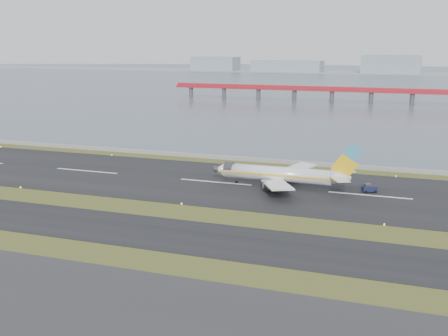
% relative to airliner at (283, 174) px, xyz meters
% --- Properties ---
extents(ground, '(1000.00, 1000.00, 0.00)m').
position_rel_airliner_xyz_m(ground, '(-18.07, -30.71, -3.46)').
color(ground, '#404E1B').
rests_on(ground, ground).
extents(taxiway_strip, '(1000.00, 18.00, 0.10)m').
position_rel_airliner_xyz_m(taxiway_strip, '(-18.07, -42.71, -3.41)').
color(taxiway_strip, black).
rests_on(taxiway_strip, ground).
extents(runway_strip, '(1000.00, 45.00, 0.10)m').
position_rel_airliner_xyz_m(runway_strip, '(-18.07, -0.71, -3.41)').
color(runway_strip, black).
rests_on(runway_strip, ground).
extents(seawall, '(1000.00, 2.50, 1.00)m').
position_rel_airliner_xyz_m(seawall, '(-18.07, 29.29, -2.96)').
color(seawall, gray).
rests_on(seawall, ground).
extents(bay_water, '(1400.00, 800.00, 1.30)m').
position_rel_airliner_xyz_m(bay_water, '(-18.07, 429.29, -3.46)').
color(bay_water, '#475566').
rests_on(bay_water, ground).
extents(red_pier, '(260.00, 5.00, 10.20)m').
position_rel_airliner_xyz_m(red_pier, '(1.93, 219.29, 3.82)').
color(red_pier, '#B21E29').
rests_on(red_pier, ground).
extents(far_shoreline, '(1400.00, 80.00, 60.50)m').
position_rel_airliner_xyz_m(far_shoreline, '(-4.45, 589.29, 2.61)').
color(far_shoreline, '#8E9EA8').
rests_on(far_shoreline, ground).
extents(airliner, '(38.52, 32.89, 12.80)m').
position_rel_airliner_xyz_m(airliner, '(0.00, 0.00, 0.00)').
color(airliner, white).
rests_on(airliner, ground).
extents(pushback_tug, '(4.00, 3.23, 2.24)m').
position_rel_airliner_xyz_m(pushback_tug, '(21.44, 2.43, -2.37)').
color(pushback_tug, '#151B3A').
rests_on(pushback_tug, ground).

